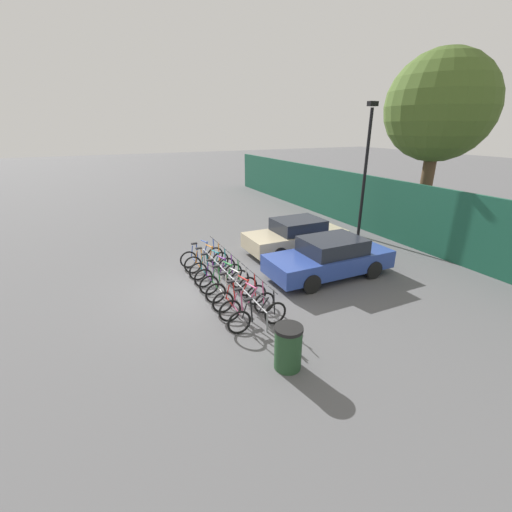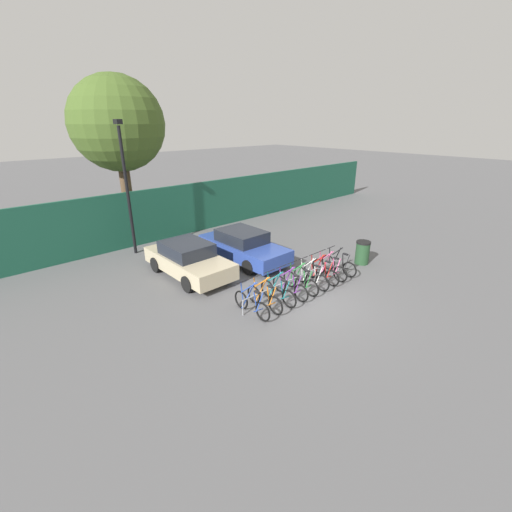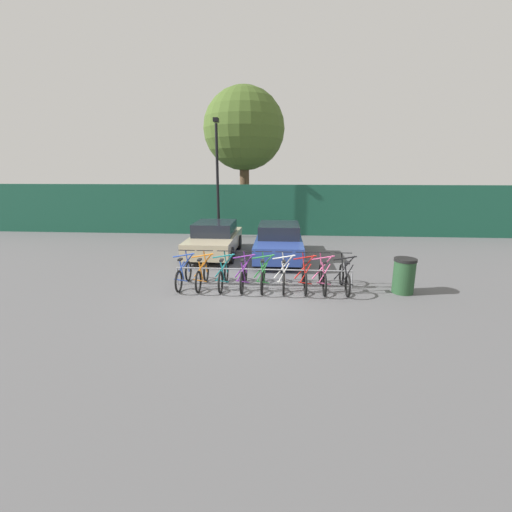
{
  "view_description": "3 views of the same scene",
  "coord_description": "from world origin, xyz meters",
  "px_view_note": "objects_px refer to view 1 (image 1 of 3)",
  "views": [
    {
      "loc": [
        9.83,
        -2.88,
        5.04
      ],
      "look_at": [
        1.11,
        1.31,
        1.33
      ],
      "focal_mm": 24.0,
      "sensor_mm": 36.0,
      "label": 1
    },
    {
      "loc": [
        -8.48,
        -6.75,
        5.94
      ],
      "look_at": [
        0.16,
        2.66,
        0.87
      ],
      "focal_mm": 24.0,
      "sensor_mm": 36.0,
      "label": 2
    },
    {
      "loc": [
        0.95,
        -9.28,
        3.46
      ],
      "look_at": [
        0.17,
        1.2,
        0.84
      ],
      "focal_mm": 24.0,
      "sensor_mm": 36.0,
      "label": 3
    }
  ],
  "objects_px": {
    "bicycle_teal": "(213,268)",
    "bicycle_pink": "(248,305)",
    "bicycle_blue": "(202,256)",
    "tree_behind_hoarding": "(440,108)",
    "bicycle_black": "(258,316)",
    "bicycle_red": "(240,297)",
    "bicycle_green": "(225,281)",
    "bicycle_white": "(232,288)",
    "car_beige": "(296,236)",
    "car_blue": "(329,258)",
    "trash_bin": "(288,347)",
    "bicycle_purple": "(219,274)",
    "lamp_post": "(366,165)",
    "bicycle_orange": "(207,261)",
    "bike_rack": "(229,276)"
  },
  "relations": [
    {
      "from": "car_beige",
      "to": "bicycle_teal",
      "type": "bearing_deg",
      "value": -75.58
    },
    {
      "from": "bicycle_blue",
      "to": "bicycle_black",
      "type": "distance_m",
      "value": 4.84
    },
    {
      "from": "bicycle_teal",
      "to": "bicycle_green",
      "type": "xyz_separation_m",
      "value": [
        1.2,
        0.0,
        0.0
      ]
    },
    {
      "from": "bicycle_purple",
      "to": "lamp_post",
      "type": "distance_m",
      "value": 8.79
    },
    {
      "from": "tree_behind_hoarding",
      "to": "bicycle_pink",
      "type": "bearing_deg",
      "value": -72.18
    },
    {
      "from": "bicycle_green",
      "to": "car_blue",
      "type": "height_order",
      "value": "car_blue"
    },
    {
      "from": "bicycle_blue",
      "to": "bicycle_teal",
      "type": "xyz_separation_m",
      "value": [
        1.23,
        0.0,
        0.0
      ]
    },
    {
      "from": "trash_bin",
      "to": "bicycle_blue",
      "type": "bearing_deg",
      "value": 179.32
    },
    {
      "from": "car_beige",
      "to": "car_blue",
      "type": "height_order",
      "value": "same"
    },
    {
      "from": "bicycle_purple",
      "to": "car_beige",
      "type": "bearing_deg",
      "value": 112.92
    },
    {
      "from": "lamp_post",
      "to": "bicycle_red",
      "type": "bearing_deg",
      "value": -63.24
    },
    {
      "from": "bicycle_purple",
      "to": "bicycle_black",
      "type": "distance_m",
      "value": 3.0
    },
    {
      "from": "tree_behind_hoarding",
      "to": "trash_bin",
      "type": "bearing_deg",
      "value": -61.98
    },
    {
      "from": "bicycle_green",
      "to": "bicycle_red",
      "type": "relative_size",
      "value": 1.0
    },
    {
      "from": "tree_behind_hoarding",
      "to": "lamp_post",
      "type": "bearing_deg",
      "value": -111.3
    },
    {
      "from": "bicycle_orange",
      "to": "bicycle_purple",
      "type": "bearing_deg",
      "value": -2.75
    },
    {
      "from": "bicycle_pink",
      "to": "tree_behind_hoarding",
      "type": "xyz_separation_m",
      "value": [
        -3.46,
        10.77,
        5.36
      ]
    },
    {
      "from": "bicycle_green",
      "to": "bicycle_white",
      "type": "distance_m",
      "value": 0.62
    },
    {
      "from": "bicycle_teal",
      "to": "bicycle_pink",
      "type": "relative_size",
      "value": 1.0
    },
    {
      "from": "bicycle_black",
      "to": "trash_bin",
      "type": "height_order",
      "value": "bicycle_black"
    },
    {
      "from": "car_beige",
      "to": "bicycle_pink",
      "type": "bearing_deg",
      "value": -45.33
    },
    {
      "from": "bicycle_teal",
      "to": "trash_bin",
      "type": "xyz_separation_m",
      "value": [
        5.28,
        -0.08,
        0.14
      ]
    },
    {
      "from": "bicycle_white",
      "to": "trash_bin",
      "type": "bearing_deg",
      "value": -2.6
    },
    {
      "from": "bicycle_pink",
      "to": "lamp_post",
      "type": "distance_m",
      "value": 9.65
    },
    {
      "from": "bicycle_red",
      "to": "trash_bin",
      "type": "height_order",
      "value": "bicycle_red"
    },
    {
      "from": "bicycle_blue",
      "to": "bicycle_purple",
      "type": "xyz_separation_m",
      "value": [
        1.85,
        0.0,
        0.0
      ]
    },
    {
      "from": "tree_behind_hoarding",
      "to": "bicycle_black",
      "type": "bearing_deg",
      "value": -69.14
    },
    {
      "from": "car_beige",
      "to": "trash_bin",
      "type": "xyz_separation_m",
      "value": [
        6.33,
        -4.14,
        -0.17
      ]
    },
    {
      "from": "bike_rack",
      "to": "tree_behind_hoarding",
      "type": "height_order",
      "value": "tree_behind_hoarding"
    },
    {
      "from": "bicycle_teal",
      "to": "car_blue",
      "type": "relative_size",
      "value": 0.38
    },
    {
      "from": "car_beige",
      "to": "bicycle_red",
      "type": "bearing_deg",
      "value": -49.39
    },
    {
      "from": "bicycle_green",
      "to": "lamp_post",
      "type": "bearing_deg",
      "value": 107.97
    },
    {
      "from": "trash_bin",
      "to": "tree_behind_hoarding",
      "type": "xyz_separation_m",
      "value": [
        -5.77,
        10.85,
        5.22
      ]
    },
    {
      "from": "bicycle_teal",
      "to": "bicycle_purple",
      "type": "height_order",
      "value": "same"
    },
    {
      "from": "bicycle_blue",
      "to": "bicycle_pink",
      "type": "distance_m",
      "value": 4.2
    },
    {
      "from": "bicycle_orange",
      "to": "bicycle_pink",
      "type": "xyz_separation_m",
      "value": [
        3.62,
        0.0,
        0.0
      ]
    },
    {
      "from": "bicycle_teal",
      "to": "bicycle_pink",
      "type": "height_order",
      "value": "same"
    },
    {
      "from": "bicycle_red",
      "to": "lamp_post",
      "type": "height_order",
      "value": "lamp_post"
    },
    {
      "from": "bicycle_teal",
      "to": "car_blue",
      "type": "distance_m",
      "value": 4.12
    },
    {
      "from": "bicycle_purple",
      "to": "bicycle_pink",
      "type": "height_order",
      "value": "same"
    },
    {
      "from": "bicycle_red",
      "to": "bicycle_pink",
      "type": "xyz_separation_m",
      "value": [
        0.53,
        0.0,
        0.0
      ]
    },
    {
      "from": "bicycle_pink",
      "to": "bicycle_black",
      "type": "bearing_deg",
      "value": 1.82
    },
    {
      "from": "bicycle_blue",
      "to": "bicycle_black",
      "type": "xyz_separation_m",
      "value": [
        4.84,
        0.0,
        0.0
      ]
    },
    {
      "from": "bike_rack",
      "to": "lamp_post",
      "type": "xyz_separation_m",
      "value": [
        -2.78,
        7.83,
        2.85
      ]
    },
    {
      "from": "bicycle_pink",
      "to": "bicycle_orange",
      "type": "bearing_deg",
      "value": -178.18
    },
    {
      "from": "bicycle_teal",
      "to": "bicycle_purple",
      "type": "xyz_separation_m",
      "value": [
        0.62,
        0.0,
        0.0
      ]
    },
    {
      "from": "bicycle_green",
      "to": "bicycle_purple",
      "type": "bearing_deg",
      "value": 178.74
    },
    {
      "from": "bicycle_black",
      "to": "tree_behind_hoarding",
      "type": "height_order",
      "value": "tree_behind_hoarding"
    },
    {
      "from": "bicycle_orange",
      "to": "car_blue",
      "type": "relative_size",
      "value": 0.38
    },
    {
      "from": "trash_bin",
      "to": "bicycle_pink",
      "type": "bearing_deg",
      "value": 178.08
    }
  ]
}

